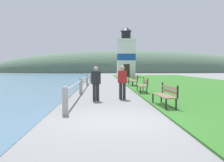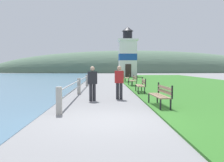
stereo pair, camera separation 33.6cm
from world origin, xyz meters
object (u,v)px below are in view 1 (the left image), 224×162
object	(u,v)px
park_bench_near	(166,94)
lighthouse	(126,56)
park_bench_far	(134,80)
person_strolling	(122,81)
park_bench_by_lighthouse	(127,77)
person_by_railing	(96,82)
park_bench_midway	(143,84)

from	to	relation	value
park_bench_near	lighthouse	distance (m)	29.50
park_bench_far	person_strolling	distance (m)	8.28
lighthouse	person_strolling	world-z (taller)	lighthouse
park_bench_by_lighthouse	lighthouse	bearing A→B (deg)	-88.31
park_bench_near	lighthouse	size ratio (longest dim) A/B	0.24
person_strolling	person_by_railing	world-z (taller)	person_strolling
park_bench_near	park_bench_far	distance (m)	10.63
person_strolling	person_by_railing	size ratio (longest dim) A/B	1.02
park_bench_near	person_strolling	size ratio (longest dim) A/B	1.14
park_bench_by_lighthouse	park_bench_far	bearing A→B (deg)	96.60
lighthouse	person_strolling	bearing A→B (deg)	-95.97
park_bench_near	person_strolling	xyz separation A→B (m)	(-1.51, 2.52, 0.36)
person_strolling	park_bench_midway	bearing A→B (deg)	-7.88
park_bench_midway	lighthouse	bearing A→B (deg)	-90.38
person_by_railing	park_bench_far	bearing A→B (deg)	-48.00
park_bench_midway	lighthouse	distance (m)	24.24
park_bench_midway	park_bench_near	bearing A→B (deg)	92.76
park_bench_midway	person_strolling	size ratio (longest dim) A/B	1.16
person_strolling	park_bench_by_lighthouse	bearing A→B (deg)	13.55
park_bench_near	park_bench_midway	world-z (taller)	same
park_bench_near	park_bench_by_lighthouse	bearing A→B (deg)	-93.57
park_bench_midway	park_bench_by_lighthouse	size ratio (longest dim) A/B	1.10
park_bench_far	person_by_railing	xyz separation A→B (m)	(-2.90, -8.66, 0.34)
park_bench_midway	park_bench_by_lighthouse	xyz separation A→B (m)	(0.11, 10.30, -0.00)
lighthouse	person_by_railing	world-z (taller)	lighthouse
park_bench_near	park_bench_far	world-z (taller)	same
person_strolling	person_by_railing	distance (m)	1.40
park_bench_by_lighthouse	person_strolling	size ratio (longest dim) A/B	1.05
park_bench_midway	person_strolling	bearing A→B (deg)	64.25
park_bench_by_lighthouse	person_by_railing	size ratio (longest dim) A/B	1.06
lighthouse	person_by_railing	distance (m)	27.78
park_bench_far	park_bench_near	bearing A→B (deg)	86.04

